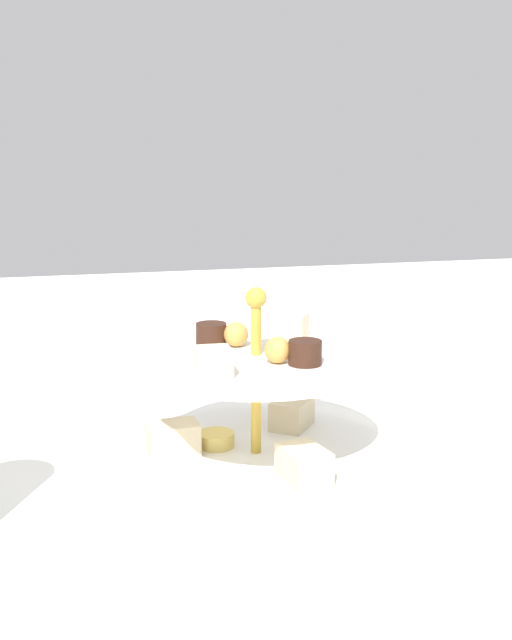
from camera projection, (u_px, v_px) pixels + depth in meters
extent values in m
plane|color=white|center=(256.00, 462.00, 0.77)|extent=(2.40, 2.40, 0.00)
cylinder|color=white|center=(256.00, 457.00, 0.77)|extent=(0.27, 0.27, 0.01)
cylinder|color=white|center=(256.00, 360.00, 0.75)|extent=(0.22, 0.22, 0.01)
cylinder|color=gold|center=(256.00, 382.00, 0.75)|extent=(0.01, 0.01, 0.16)
sphere|color=gold|center=(256.00, 298.00, 0.73)|extent=(0.02, 0.02, 0.02)
cube|color=beige|center=(173.00, 438.00, 0.76)|extent=(0.05, 0.04, 0.03)
cube|color=beige|center=(304.00, 465.00, 0.70)|extent=(0.04, 0.05, 0.03)
cube|color=beige|center=(292.00, 413.00, 0.83)|extent=(0.06, 0.06, 0.03)
cylinder|color=#E5C660|center=(216.00, 439.00, 0.78)|extent=(0.04, 0.04, 0.01)
cylinder|color=#381E14|center=(211.00, 334.00, 0.78)|extent=(0.03, 0.03, 0.02)
cylinder|color=#381E14|center=(305.00, 353.00, 0.71)|extent=(0.03, 0.03, 0.02)
cube|color=beige|center=(213.00, 362.00, 0.67)|extent=(0.03, 0.03, 0.02)
cube|color=beige|center=(292.00, 325.00, 0.81)|extent=(0.04, 0.04, 0.02)
sphere|color=gold|center=(278.00, 350.00, 0.71)|extent=(0.02, 0.02, 0.02)
sphere|color=gold|center=(236.00, 334.00, 0.77)|extent=(0.02, 0.02, 0.02)
cube|color=silver|center=(91.00, 382.00, 1.02)|extent=(0.16, 0.07, 0.00)
cylinder|color=silver|center=(404.00, 365.00, 0.94)|extent=(0.06, 0.06, 0.09)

